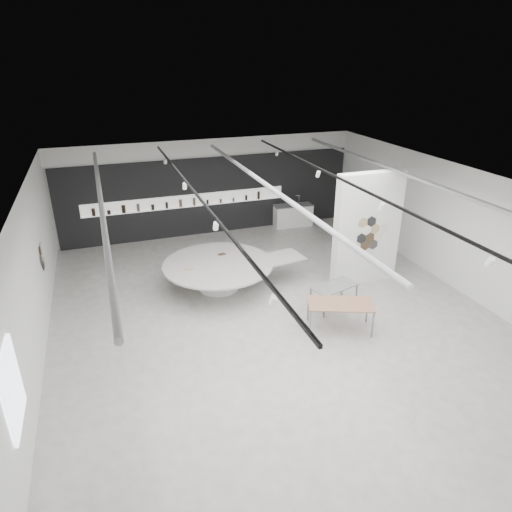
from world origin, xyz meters
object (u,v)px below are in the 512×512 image
object	(u,v)px
sample_table_wood	(340,305)
sample_table_stone	(334,288)
partition_column	(367,229)
display_island	(221,272)
kitchen_counter	(293,215)

from	to	relation	value
sample_table_wood	sample_table_stone	bearing A→B (deg)	69.24
partition_column	sample_table_wood	bearing A→B (deg)	-132.76
partition_column	sample_table_wood	distance (m)	3.27
sample_table_stone	display_island	bearing A→B (deg)	141.54
sample_table_wood	sample_table_stone	size ratio (longest dim) A/B	1.29
partition_column	kitchen_counter	distance (m)	5.69
partition_column	sample_table_wood	world-z (taller)	partition_column
partition_column	kitchen_counter	world-z (taller)	partition_column
display_island	sample_table_stone	xyz separation A→B (m)	(2.79, -2.21, 0.06)
sample_table_stone	kitchen_counter	xyz separation A→B (m)	(1.63, 6.69, -0.16)
sample_table_wood	sample_table_stone	distance (m)	1.19
display_island	partition_column	bearing A→B (deg)	-21.51
display_island	sample_table_stone	bearing A→B (deg)	-46.71
partition_column	display_island	size ratio (longest dim) A/B	0.76
sample_table_wood	kitchen_counter	distance (m)	8.07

